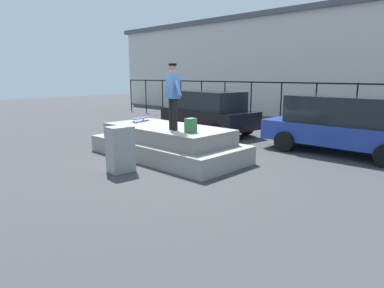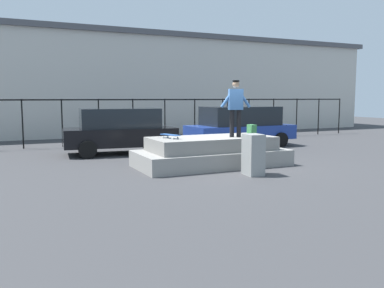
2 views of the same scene
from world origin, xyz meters
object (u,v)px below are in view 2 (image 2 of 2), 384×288
backpack (252,130)px  utility_box (253,155)px  skateboard (170,135)px  car_black_hatchback_near (120,130)px  car_blue_hatchback_mid (240,125)px  skateboarder (236,104)px

backpack → utility_box: backpack is taller
skateboard → utility_box: size_ratio=0.69×
backpack → car_black_hatchback_near: (-3.16, 4.29, -0.19)m
skateboard → backpack: size_ratio=2.14×
car_black_hatchback_near → car_blue_hatchback_mid: car_blue_hatchback_mid is taller
car_blue_hatchback_mid → utility_box: car_blue_hatchback_mid is taller
skateboard → car_blue_hatchback_mid: 6.33m
car_blue_hatchback_mid → utility_box: bearing=-118.5°
skateboard → utility_box: bearing=-49.3°
car_black_hatchback_near → car_blue_hatchback_mid: (5.45, 0.12, 0.01)m
car_blue_hatchback_mid → backpack: bearing=-117.5°
car_black_hatchback_near → car_blue_hatchback_mid: 5.45m
backpack → utility_box: bearing=-31.4°
skateboarder → skateboard: 2.25m
car_blue_hatchback_mid → utility_box: size_ratio=4.13×
skateboarder → utility_box: skateboarder is taller
skateboard → car_black_hatchback_near: 3.89m
skateboarder → skateboard: bearing=167.1°
skateboarder → car_black_hatchback_near: skateboarder is taller
car_black_hatchback_near → utility_box: 6.24m
skateboarder → backpack: size_ratio=4.75×
backpack → utility_box: (-0.94, -1.54, -0.53)m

